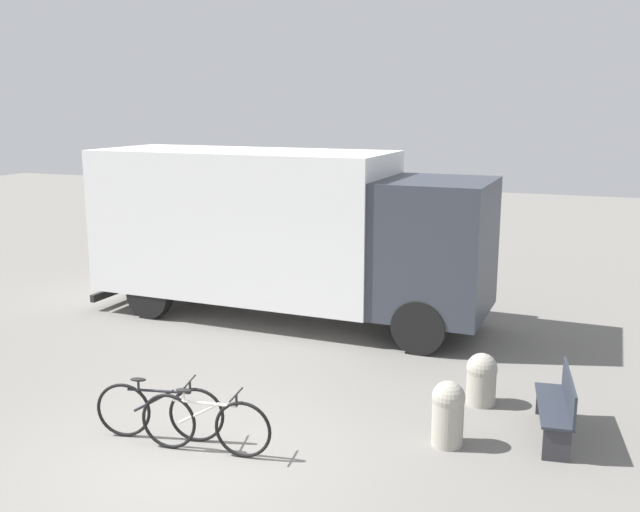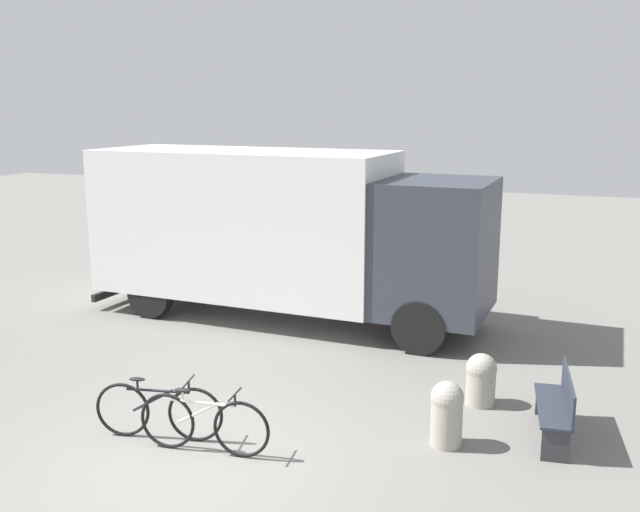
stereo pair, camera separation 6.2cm
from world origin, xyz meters
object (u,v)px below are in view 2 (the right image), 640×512
(park_bench, at_px, (559,405))
(bollard_far_bench, at_px, (481,378))
(bicycle_middle, at_px, (204,423))
(bicycle_near, at_px, (158,411))
(bollard_near_bench, at_px, (447,411))
(delivery_truck, at_px, (282,228))

(park_bench, distance_m, bollard_far_bench, 1.35)
(park_bench, xyz_separation_m, bollard_far_bench, (-1.12, 0.75, -0.06))
(park_bench, height_order, bicycle_middle, park_bench)
(park_bench, distance_m, bicycle_near, 5.31)
(bicycle_middle, relative_size, bollard_near_bench, 2.01)
(bicycle_middle, relative_size, bollard_far_bench, 2.25)
(bollard_near_bench, bearing_deg, park_bench, 28.46)
(park_bench, bearing_deg, delivery_truck, 49.36)
(bicycle_near, bearing_deg, bollard_near_bench, 5.94)
(bicycle_middle, xyz_separation_m, bollard_far_bench, (3.09, 2.78, 0.01))
(bicycle_middle, bearing_deg, delivery_truck, 97.55)
(bollard_near_bench, distance_m, bollard_far_bench, 1.51)
(bicycle_near, distance_m, bollard_near_bench, 3.80)
(bollard_far_bench, bearing_deg, park_bench, -33.92)
(delivery_truck, height_order, bicycle_middle, delivery_truck)
(bicycle_near, relative_size, bollard_near_bench, 1.98)
(bicycle_near, bearing_deg, bollard_far_bench, 22.69)
(delivery_truck, xyz_separation_m, bollard_near_bench, (4.29, -4.52, -1.43))
(bicycle_middle, distance_m, bollard_near_bench, 3.14)
(bicycle_middle, distance_m, bollard_far_bench, 4.15)
(delivery_truck, xyz_separation_m, bicycle_near, (0.68, -5.68, -1.50))
(delivery_truck, bearing_deg, bollard_far_bench, -31.67)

